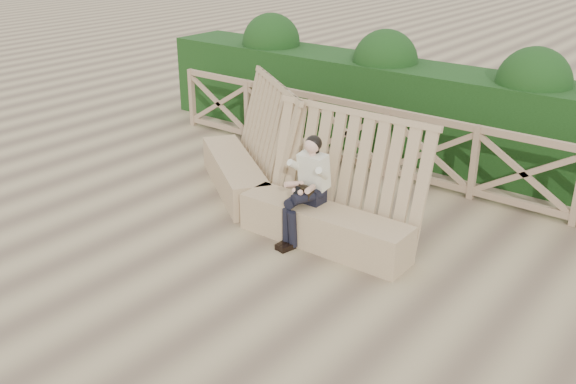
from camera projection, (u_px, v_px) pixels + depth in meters
The scene contains 5 objects.
ground at pixel (279, 281), 7.18m from camera, with size 60.00×60.00×0.00m, color brown.
bench at pixel (280, 186), 8.66m from camera, with size 4.25×1.95×1.62m.
woman at pixel (307, 184), 7.84m from camera, with size 0.36×0.76×1.34m.
guardrail at pixel (428, 152), 9.48m from camera, with size 10.10×0.09×1.10m.
hedge at pixel (464, 120), 10.27m from camera, with size 12.00×1.20×1.50m, color black.
Camera 1 is at (3.92, -4.80, 3.75)m, focal length 40.00 mm.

